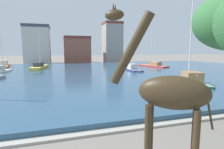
# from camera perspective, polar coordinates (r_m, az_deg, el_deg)

# --- Properties ---
(harbor_water) EXTENTS (77.77, 44.25, 0.39)m
(harbor_water) POSITION_cam_1_polar(r_m,az_deg,el_deg) (30.77, -8.37, 0.66)
(harbor_water) COLOR #2D5170
(harbor_water) RESTS_ON ground
(quay_edge_coping) EXTENTS (77.77, 0.50, 0.12)m
(quay_edge_coping) POSITION_cam_1_polar(r_m,az_deg,el_deg) (9.74, 11.36, -15.72)
(quay_edge_coping) COLOR #ADA89E
(quay_edge_coping) RESTS_ON ground
(giraffe_statue) EXTENTS (2.62, 2.19, 5.24)m
(giraffe_statue) POSITION_cam_1_polar(r_m,az_deg,el_deg) (5.14, 17.03, -6.47)
(giraffe_statue) COLOR #382B19
(giraffe_statue) RESTS_ON ground
(sailboat_navy) EXTENTS (1.82, 6.02, 6.42)m
(sailboat_navy) POSITION_cam_1_polar(r_m,az_deg,el_deg) (31.39, 6.89, 1.39)
(sailboat_navy) COLOR navy
(sailboat_navy) RESTS_ON ground
(sailboat_green) EXTENTS (4.42, 7.56, 9.01)m
(sailboat_green) POSITION_cam_1_polar(r_m,az_deg,el_deg) (21.53, 23.21, -1.93)
(sailboat_green) COLOR #236B42
(sailboat_green) RESTS_ON ground
(sailboat_yellow) EXTENTS (3.02, 9.41, 8.36)m
(sailboat_yellow) POSITION_cam_1_polar(r_m,az_deg,el_deg) (38.96, -21.83, 2.17)
(sailboat_yellow) COLOR gold
(sailboat_yellow) RESTS_ON ground
(sailboat_orange) EXTENTS (3.47, 9.76, 7.25)m
(sailboat_orange) POSITION_cam_1_polar(r_m,az_deg,el_deg) (44.86, -31.27, 2.29)
(sailboat_orange) COLOR orange
(sailboat_orange) RESTS_ON ground
(sailboat_red) EXTENTS (4.34, 8.56, 8.04)m
(sailboat_red) POSITION_cam_1_polar(r_m,az_deg,el_deg) (40.83, 12.40, 2.69)
(sailboat_red) COLOR red
(sailboat_red) RESTS_ON ground
(townhouse_tall_gabled) EXTENTS (7.11, 7.66, 11.04)m
(townhouse_tall_gabled) POSITION_cam_1_polar(r_m,az_deg,el_deg) (57.32, -22.58, 8.71)
(townhouse_tall_gabled) COLOR beige
(townhouse_tall_gabled) RESTS_ON ground
(townhouse_wide_warehouse) EXTENTS (7.98, 6.44, 8.17)m
(townhouse_wide_warehouse) POSITION_cam_1_polar(r_m,az_deg,el_deg) (57.37, -11.03, 7.72)
(townhouse_wide_warehouse) COLOR #8E5142
(townhouse_wide_warehouse) RESTS_ON ground
(townhouse_end_terrace) EXTENTS (5.77, 6.14, 12.97)m
(townhouse_end_terrace) POSITION_cam_1_polar(r_m,az_deg,el_deg) (59.88, 0.08, 10.15)
(townhouse_end_terrace) COLOR gray
(townhouse_end_terrace) RESTS_ON ground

